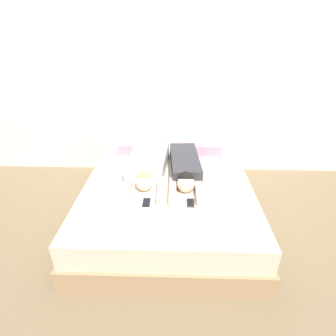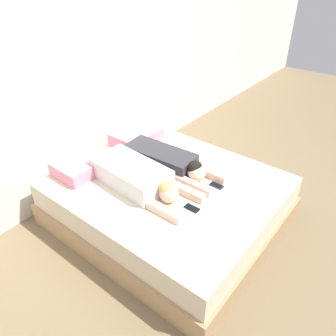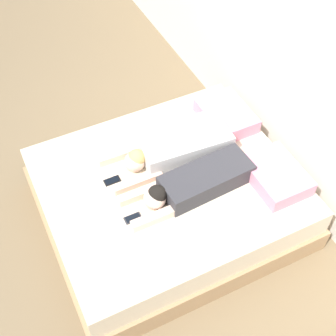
# 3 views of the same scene
# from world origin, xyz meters

# --- Properties ---
(ground_plane) EXTENTS (12.00, 12.00, 0.00)m
(ground_plane) POSITION_xyz_m (0.00, 0.00, 0.00)
(ground_plane) COLOR #7F6B4C
(wall_back) EXTENTS (12.00, 0.06, 2.60)m
(wall_back) POSITION_xyz_m (0.00, 1.18, 1.30)
(wall_back) COLOR white
(wall_back) RESTS_ON ground_plane
(bed) EXTENTS (1.78, 2.05, 0.48)m
(bed) POSITION_xyz_m (0.00, 0.00, 0.24)
(bed) COLOR tan
(bed) RESTS_ON ground_plane
(pillow_head_left) EXTENTS (0.53, 0.39, 0.14)m
(pillow_head_left) POSITION_xyz_m (-0.39, 0.77, 0.55)
(pillow_head_left) COLOR pink
(pillow_head_left) RESTS_ON bed
(pillow_head_right) EXTENTS (0.53, 0.39, 0.14)m
(pillow_head_right) POSITION_xyz_m (0.39, 0.77, 0.55)
(pillow_head_right) COLOR pink
(pillow_head_right) RESTS_ON bed
(person_left) EXTENTS (0.44, 1.10, 0.20)m
(person_left) POSITION_xyz_m (-0.23, 0.18, 0.58)
(person_left) COLOR silver
(person_left) RESTS_ON bed
(person_right) EXTENTS (0.35, 1.08, 0.20)m
(person_right) POSITION_xyz_m (0.18, 0.13, 0.57)
(person_right) COLOR #333338
(person_right) RESTS_ON bed
(cell_phone_left) EXTENTS (0.07, 0.13, 0.01)m
(cell_phone_left) POSITION_xyz_m (-0.19, -0.41, 0.49)
(cell_phone_left) COLOR black
(cell_phone_left) RESTS_ON bed
(cell_phone_right) EXTENTS (0.07, 0.13, 0.01)m
(cell_phone_right) POSITION_xyz_m (0.22, -0.41, 0.49)
(cell_phone_right) COLOR #2D2D33
(cell_phone_right) RESTS_ON bed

